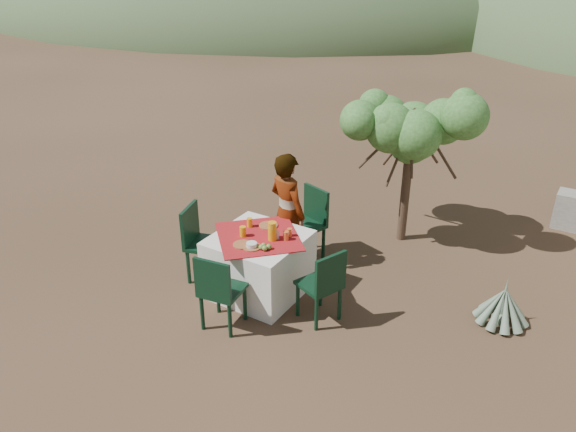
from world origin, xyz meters
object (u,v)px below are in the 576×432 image
at_px(table, 259,264).
at_px(person, 287,212).
at_px(juice_pitcher, 272,231).
at_px(chair_near, 219,289).
at_px(agave, 503,306).
at_px(chair_left, 200,239).
at_px(chair_far, 309,220).
at_px(shrub_tree, 417,135).
at_px(chair_right, 324,283).

relative_size(table, person, 0.82).
xyz_separation_m(table, juice_pitcher, (0.19, 0.02, 0.49)).
relative_size(chair_near, agave, 1.44).
bearing_deg(chair_left, table, -98.01).
xyz_separation_m(agave, juice_pitcher, (-2.49, -0.89, 0.66)).
xyz_separation_m(chair_far, shrub_tree, (0.96, 1.18, 1.01)).
bearing_deg(shrub_tree, chair_left, -127.96).
bearing_deg(chair_left, agave, -90.06).
relative_size(chair_near, juice_pitcher, 4.13).
bearing_deg(agave, table, -161.22).
distance_m(chair_far, juice_pitcher, 1.11).
bearing_deg(table, person, 91.34).
bearing_deg(shrub_tree, table, -114.86).
xyz_separation_m(table, chair_near, (0.06, -0.84, 0.13)).
bearing_deg(person, shrub_tree, -106.47).
relative_size(chair_near, chair_right, 1.03).
xyz_separation_m(chair_left, agave, (3.48, 1.03, -0.33)).
xyz_separation_m(chair_near, chair_left, (-0.86, 0.72, 0.03)).
bearing_deg(chair_far, chair_left, -108.62).
bearing_deg(chair_near, chair_far, -99.00).
height_order(shrub_tree, agave, shrub_tree).
height_order(chair_far, agave, chair_far).
bearing_deg(juice_pitcher, chair_right, -10.39).
bearing_deg(shrub_tree, juice_pitcher, -110.92).
height_order(person, agave, person).
distance_m(chair_near, chair_right, 1.15).
xyz_separation_m(chair_left, chair_right, (1.76, -0.00, -0.04)).
bearing_deg(chair_right, table, -75.87).
height_order(chair_near, shrub_tree, shrub_tree).
distance_m(chair_left, agave, 3.64).
bearing_deg(table, chair_right, -7.47).
distance_m(chair_near, shrub_tree, 3.40).
height_order(chair_right, person, person).
distance_m(chair_near, juice_pitcher, 0.94).
xyz_separation_m(chair_near, shrub_tree, (0.99, 3.09, 1.04)).
distance_m(chair_left, person, 1.15).
height_order(chair_left, shrub_tree, shrub_tree).
bearing_deg(chair_near, chair_left, -48.14).
relative_size(table, chair_far, 1.34).
xyz_separation_m(table, person, (-0.02, 0.67, 0.41)).
distance_m(person, shrub_tree, 2.04).
relative_size(chair_left, chair_right, 1.08).
xyz_separation_m(chair_near, chair_right, (0.90, 0.72, -0.01)).
distance_m(chair_right, shrub_tree, 2.59).
bearing_deg(chair_far, shrub_tree, 69.04).
distance_m(table, shrub_tree, 2.74).
bearing_deg(table, shrub_tree, 65.14).
xyz_separation_m(shrub_tree, agave, (1.63, -1.34, -1.33)).
xyz_separation_m(chair_right, shrub_tree, (0.09, 2.37, 1.05)).
height_order(table, chair_left, chair_left).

